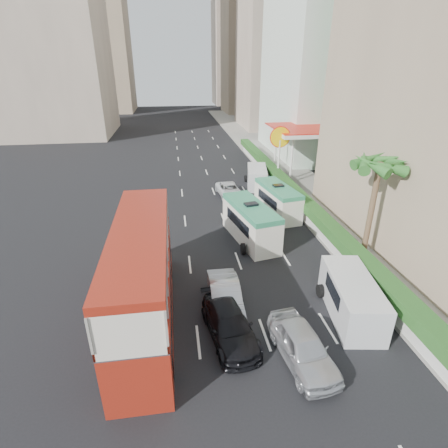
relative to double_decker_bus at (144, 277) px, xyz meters
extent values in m
plane|color=black|center=(6.00, 0.00, -2.53)|extent=(200.00, 200.00, 0.00)
cube|color=maroon|center=(0.00, 0.00, 0.00)|extent=(2.50, 11.00, 5.06)
imported|color=silver|center=(4.02, 0.32, -2.53)|extent=(1.61, 4.49, 1.47)
imported|color=silver|center=(6.79, -3.74, -2.53)|extent=(2.36, 4.68, 1.53)
imported|color=black|center=(3.90, -1.85, -2.53)|extent=(2.62, 4.99, 1.38)
imported|color=silver|center=(6.98, 17.41, -2.53)|extent=(2.44, 4.53, 1.21)
cube|color=silver|center=(7.01, 7.92, -1.17)|extent=(3.25, 6.44, 2.73)
cube|color=silver|center=(10.31, 12.29, -1.27)|extent=(2.78, 5.92, 2.52)
cube|color=silver|center=(10.32, -1.11, -1.52)|extent=(2.79, 5.32, 2.03)
cube|color=silver|center=(10.39, 20.17, -1.57)|extent=(2.83, 5.10, 1.93)
cube|color=#99968C|center=(15.00, 25.00, -2.44)|extent=(6.00, 120.00, 0.18)
cube|color=silver|center=(12.20, 14.00, -1.85)|extent=(0.30, 44.00, 1.00)
cube|color=#2D6626|center=(12.20, 14.00, -1.00)|extent=(1.10, 44.00, 0.70)
cylinder|color=brown|center=(13.80, 4.00, 0.85)|extent=(0.36, 0.36, 6.40)
cube|color=silver|center=(16.00, 23.00, 0.22)|extent=(6.50, 8.00, 5.50)
cube|color=tan|center=(23.00, 82.00, 19.47)|extent=(14.00, 14.00, 44.00)
cube|color=#B5A28F|center=(23.00, 104.00, 17.47)|extent=(14.00, 14.00, 40.00)
cube|color=tan|center=(-16.00, 90.00, 20.47)|extent=(16.00, 16.00, 46.00)
camera|label=1|loc=(1.78, -14.60, 9.30)|focal=28.00mm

